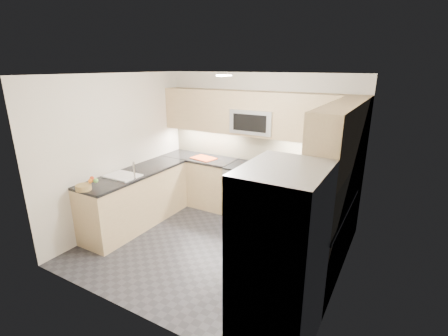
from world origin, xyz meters
TOP-DOWN VIEW (x-y plane):
  - floor at (0.00, 0.00)m, footprint 3.60×3.20m
  - ceiling at (0.00, 0.00)m, footprint 3.60×3.20m
  - wall_back at (0.00, 1.60)m, footprint 3.60×0.02m
  - wall_front at (0.00, -1.60)m, footprint 3.60×0.02m
  - wall_left at (-1.80, 0.00)m, footprint 0.02×3.20m
  - wall_right at (1.80, 0.00)m, footprint 0.02×3.20m
  - base_cab_back_left at (-1.09, 1.30)m, footprint 1.42×0.60m
  - base_cab_back_right at (1.09, 1.30)m, footprint 1.42×0.60m
  - base_cab_right at (1.50, 0.15)m, footprint 0.60×1.70m
  - base_cab_peninsula at (-1.50, 0.00)m, footprint 0.60×2.00m
  - countertop_back_left at (-1.09, 1.30)m, footprint 1.42×0.63m
  - countertop_back_right at (1.09, 1.30)m, footprint 1.42×0.63m
  - countertop_right at (1.50, 0.15)m, footprint 0.63×1.70m
  - countertop_peninsula at (-1.50, 0.00)m, footprint 0.63×2.00m
  - upper_cab_back at (0.00, 1.43)m, footprint 3.60×0.35m
  - upper_cab_right at (1.62, 0.28)m, footprint 0.35×1.95m
  - backsplash_back at (0.00, 1.60)m, footprint 3.60×0.01m
  - backsplash_right at (1.80, 0.45)m, footprint 0.01×2.30m
  - gas_range at (0.00, 1.28)m, footprint 0.76×0.65m
  - range_cooktop at (0.00, 1.28)m, footprint 0.76×0.65m
  - oven_door_glass at (0.00, 0.95)m, footprint 0.62×0.02m
  - oven_handle at (0.00, 0.93)m, footprint 0.60×0.02m
  - microwave at (0.00, 1.40)m, footprint 0.76×0.40m
  - microwave_door at (0.00, 1.20)m, footprint 0.60×0.01m
  - refrigerator at (1.45, -1.15)m, footprint 0.70×0.90m
  - fridge_handle_left at (1.08, -1.33)m, footprint 0.02×0.02m
  - fridge_handle_right at (1.08, -0.97)m, footprint 0.02×0.02m
  - sink_basin at (-1.50, -0.25)m, footprint 0.52×0.38m
  - faucet at (-1.24, -0.25)m, footprint 0.03×0.03m
  - utensil_bowl at (1.61, 1.22)m, footprint 0.41×0.41m
  - cutting_board at (-0.95, 1.25)m, footprint 0.50×0.39m
  - fruit_basket at (-1.53, -0.94)m, footprint 0.27×0.27m
  - fruit_apple at (-1.56, -0.76)m, footprint 0.06×0.06m
  - fruit_pear at (-1.43, -0.80)m, footprint 0.07×0.07m
  - dish_towel_check at (-0.21, 0.91)m, footprint 0.17×0.06m
  - dish_towel_blue at (0.18, 0.91)m, footprint 0.19×0.05m
  - fruit_orange at (-1.49, -0.85)m, footprint 0.06×0.06m

SIDE VIEW (x-z plane):
  - floor at x=0.00m, z-range 0.00..0.00m
  - base_cab_back_left at x=-1.09m, z-range 0.00..0.90m
  - base_cab_back_right at x=1.09m, z-range 0.00..0.90m
  - base_cab_right at x=1.50m, z-range 0.00..0.90m
  - base_cab_peninsula at x=-1.50m, z-range 0.00..0.90m
  - oven_door_glass at x=0.00m, z-range 0.22..0.68m
  - gas_range at x=0.00m, z-range 0.00..0.91m
  - dish_towel_check at x=-0.21m, z-range 0.39..0.71m
  - dish_towel_blue at x=0.18m, z-range 0.37..0.73m
  - oven_handle at x=0.00m, z-range 0.71..0.73m
  - sink_basin at x=-1.50m, z-range 0.80..0.96m
  - refrigerator at x=1.45m, z-range 0.00..1.80m
  - range_cooktop at x=0.00m, z-range 0.90..0.93m
  - countertop_back_left at x=-1.09m, z-range 0.90..0.94m
  - countertop_back_right at x=1.09m, z-range 0.90..0.94m
  - countertop_right at x=1.50m, z-range 0.90..0.94m
  - countertop_peninsula at x=-1.50m, z-range 0.90..0.94m
  - cutting_board at x=-0.95m, z-range 0.94..0.95m
  - fridge_handle_left at x=1.08m, z-range 0.35..1.55m
  - fridge_handle_right at x=1.08m, z-range 0.35..1.55m
  - fruit_basket at x=-1.53m, z-range 0.94..1.02m
  - utensil_bowl at x=1.61m, z-range 0.94..1.12m
  - fruit_orange at x=-1.49m, z-range 1.02..1.09m
  - fruit_apple at x=-1.56m, z-range 1.02..1.09m
  - fruit_pear at x=-1.43m, z-range 1.02..1.09m
  - faucet at x=-1.24m, z-range 0.94..1.22m
  - backsplash_back at x=0.00m, z-range 0.94..1.45m
  - backsplash_right at x=1.80m, z-range 0.94..1.45m
  - wall_back at x=0.00m, z-range 0.00..2.50m
  - wall_front at x=0.00m, z-range 0.00..2.50m
  - wall_left at x=-1.80m, z-range 0.00..2.50m
  - wall_right at x=1.80m, z-range 0.00..2.50m
  - microwave at x=0.00m, z-range 1.50..1.90m
  - microwave_door at x=0.00m, z-range 1.56..1.84m
  - upper_cab_back at x=0.00m, z-range 1.45..2.20m
  - upper_cab_right at x=1.62m, z-range 1.45..2.20m
  - ceiling at x=0.00m, z-range 2.49..2.51m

